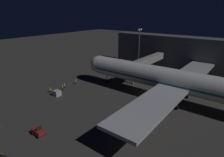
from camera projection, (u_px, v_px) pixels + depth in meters
ground_plane at (149, 95)px, 57.66m from camera, size 320.00×320.00×0.00m
airliner_at_gate at (184, 83)px, 50.09m from camera, size 56.05×66.18×20.73m
jet_bridge at (145, 62)px, 70.36m from camera, size 24.45×3.40×7.74m
terminal_wall at (207, 57)px, 73.74m from camera, size 6.00×80.00×14.12m
apron_floodlight_mast at (139, 45)px, 84.19m from camera, size 2.90×0.50×16.73m
baggage_tug_lead at (38, 131)px, 38.70m from camera, size 1.86×2.74×1.95m
baggage_container_mid_row at (57, 93)px, 56.72m from camera, size 1.89×1.90×1.69m
ground_crew_near_nose_gear at (64, 85)px, 62.29m from camera, size 0.40×0.40×1.77m
ground_crew_by_belt_loader at (62, 87)px, 60.72m from camera, size 0.40×0.40×1.88m
ground_crew_marshaller_fwd at (51, 90)px, 58.72m from camera, size 0.40×0.40×1.79m
ground_crew_under_port_wing at (76, 81)px, 65.67m from camera, size 0.40×0.40×1.82m
traffic_cone_nose_port at (99, 78)px, 71.73m from camera, size 0.36×0.36×0.55m
traffic_cone_nose_starboard at (91, 81)px, 68.44m from camera, size 0.36×0.36×0.55m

